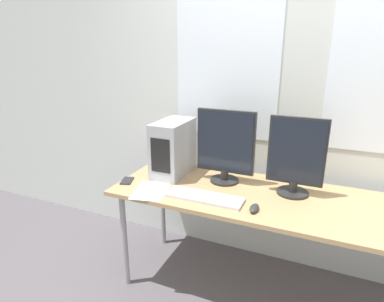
{
  "coord_description": "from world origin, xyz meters",
  "views": [
    {
      "loc": [
        0.2,
        -1.53,
        1.67
      ],
      "look_at": [
        -0.63,
        0.36,
        1.0
      ],
      "focal_mm": 30.0,
      "sensor_mm": 36.0,
      "label": 1
    }
  ],
  "objects_px": {
    "pc_tower": "(173,148)",
    "monitor_right_near": "(296,157)",
    "mouse": "(254,208)",
    "monitor_main": "(225,147)",
    "cell_phone": "(127,181)",
    "keyboard": "(204,197)"
  },
  "relations": [
    {
      "from": "monitor_main",
      "to": "monitor_right_near",
      "type": "height_order",
      "value": "monitor_main"
    },
    {
      "from": "cell_phone",
      "to": "pc_tower",
      "type": "bearing_deg",
      "value": 29.17
    },
    {
      "from": "keyboard",
      "to": "mouse",
      "type": "distance_m",
      "value": 0.32
    },
    {
      "from": "monitor_right_near",
      "to": "mouse",
      "type": "relative_size",
      "value": 4.62
    },
    {
      "from": "monitor_right_near",
      "to": "cell_phone",
      "type": "height_order",
      "value": "monitor_right_near"
    },
    {
      "from": "cell_phone",
      "to": "monitor_right_near",
      "type": "bearing_deg",
      "value": -6.03
    },
    {
      "from": "keyboard",
      "to": "monitor_right_near",
      "type": "bearing_deg",
      "value": 30.91
    },
    {
      "from": "monitor_right_near",
      "to": "cell_phone",
      "type": "xyz_separation_m",
      "value": [
        -1.1,
        -0.26,
        -0.24
      ]
    },
    {
      "from": "pc_tower",
      "to": "monitor_right_near",
      "type": "bearing_deg",
      "value": -0.36
    },
    {
      "from": "pc_tower",
      "to": "monitor_right_near",
      "type": "xyz_separation_m",
      "value": [
        0.87,
        -0.01,
        0.05
      ]
    },
    {
      "from": "pc_tower",
      "to": "mouse",
      "type": "bearing_deg",
      "value": -25.64
    },
    {
      "from": "mouse",
      "to": "cell_phone",
      "type": "distance_m",
      "value": 0.93
    },
    {
      "from": "monitor_main",
      "to": "keyboard",
      "type": "height_order",
      "value": "monitor_main"
    },
    {
      "from": "monitor_right_near",
      "to": "keyboard",
      "type": "xyz_separation_m",
      "value": [
        -0.5,
        -0.3,
        -0.24
      ]
    },
    {
      "from": "monitor_main",
      "to": "monitor_right_near",
      "type": "distance_m",
      "value": 0.47
    },
    {
      "from": "monitor_main",
      "to": "monitor_right_near",
      "type": "xyz_separation_m",
      "value": [
        0.47,
        -0.02,
        -0.01
      ]
    },
    {
      "from": "monitor_main",
      "to": "cell_phone",
      "type": "distance_m",
      "value": 0.74
    },
    {
      "from": "pc_tower",
      "to": "monitor_right_near",
      "type": "height_order",
      "value": "monitor_right_near"
    },
    {
      "from": "monitor_main",
      "to": "monitor_right_near",
      "type": "bearing_deg",
      "value": -2.01
    },
    {
      "from": "monitor_right_near",
      "to": "monitor_main",
      "type": "bearing_deg",
      "value": 177.99
    },
    {
      "from": "monitor_main",
      "to": "keyboard",
      "type": "bearing_deg",
      "value": -95.28
    },
    {
      "from": "monitor_main",
      "to": "cell_phone",
      "type": "xyz_separation_m",
      "value": [
        -0.63,
        -0.28,
        -0.25
      ]
    }
  ]
}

